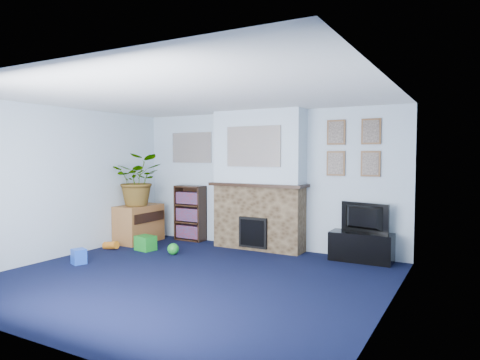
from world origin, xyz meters
The scene contains 26 objects.
floor centered at (0.00, 0.00, 0.00)m, with size 5.00×4.50×0.01m, color black.
ceiling centered at (0.00, 0.00, 2.40)m, with size 5.00×4.50×0.01m, color white.
wall_back centered at (0.00, 2.25, 1.20)m, with size 5.00×0.04×2.40m, color silver.
wall_front centered at (0.00, -2.25, 1.20)m, with size 5.00×0.04×2.40m, color silver.
wall_left centered at (-2.50, 0.00, 1.20)m, with size 0.04×4.50×2.40m, color silver.
wall_right centered at (2.50, 0.00, 1.20)m, with size 0.04×4.50×2.40m, color silver.
chimney_breast centered at (0.00, 2.05, 1.18)m, with size 1.72×0.50×2.40m.
collage_main centered at (0.00, 1.84, 1.78)m, with size 1.00×0.03×0.68m, color gray.
collage_left centered at (-1.55, 2.23, 1.78)m, with size 0.90×0.03×0.58m, color gray.
portrait_tl centered at (1.30, 2.23, 2.00)m, with size 0.30×0.03×0.40m, color brown.
portrait_tr centered at (1.85, 2.23, 2.00)m, with size 0.30×0.03×0.40m, color brown.
portrait_bl centered at (1.30, 2.23, 1.50)m, with size 0.30×0.03×0.40m, color brown.
portrait_br centered at (1.85, 2.23, 1.50)m, with size 0.30×0.03×0.40m, color brown.
tv_stand centered at (1.77, 2.03, 0.23)m, with size 0.94×0.40×0.45m, color black.
television centered at (1.77, 2.05, 0.67)m, with size 0.79×0.10×0.45m, color black.
bookshelf centered at (-1.50, 2.11, 0.50)m, with size 0.58×0.28×1.05m.
sideboard centered at (-2.24, 1.49, 0.35)m, with size 0.50×0.90×0.70m, color #976030.
potted_plant centered at (-2.19, 1.44, 1.18)m, with size 0.87×0.75×0.97m, color #26661E.
mantel_clock centered at (-0.09, 2.00, 1.22)m, with size 0.10×0.06×0.14m, color gold.
mantel_candle centered at (0.30, 2.00, 1.23)m, with size 0.05×0.05×0.15m, color #B2BFC6.
mantel_teddy centered at (-0.51, 2.00, 1.22)m, with size 0.14×0.14×0.14m, color slate.
mantel_can centered at (0.73, 2.00, 1.21)m, with size 0.06×0.06×0.12m, color blue.
green_crate centered at (-1.65, 1.00, 0.14)m, with size 0.31×0.25×0.25m, color #198C26.
toy_ball centered at (-1.03, 0.96, 0.09)m, with size 0.19×0.19×0.19m, color #198C26.
toy_block centered at (-1.90, -0.20, 0.11)m, with size 0.18×0.18×0.23m, color blue.
toy_tube centered at (-2.23, 0.76, 0.07)m, with size 0.13×0.13×0.28m, color orange.
Camera 1 is at (3.30, -4.56, 1.63)m, focal length 32.00 mm.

